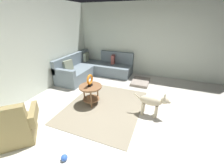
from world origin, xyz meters
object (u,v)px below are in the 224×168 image
Objects in this scene: dog_toy_ball at (64,158)px; sectional_couch at (93,69)px; torus_sculpture at (90,80)px; dog at (153,102)px; armchair at (15,127)px; dog_bed_mat at (140,82)px; side_table at (91,90)px.

sectional_couch is at bearing 20.66° from dog_toy_ball.
torus_sculpture reaches higher than dog.
armchair reaches higher than dog_bed_mat.
dog_bed_mat is (3.48, -1.70, -0.28)m from armchair.
dog_bed_mat is at bearing -90.36° from sectional_couch.
side_table is at bearing 151.05° from dog_bed_mat.
sectional_couch reaches higher than side_table.
armchair is 9.16× the size of dog_toy_ball.
armchair reaches higher than dog.
side_table is 1.61m from dog.
dog reaches higher than side_table.
torus_sculpture is at bearing 151.05° from dog_bed_mat.
armchair reaches higher than torus_sculpture.
torus_sculpture is 0.38× the size of dog.
dog is at bearing -161.40° from dog_bed_mat.
torus_sculpture reaches higher than dog_bed_mat.
side_table is 2.13m from dog_bed_mat.
sectional_couch reaches higher than torus_sculpture.
armchair is 1.79m from side_table.
dog_toy_ball is (-1.68, -0.41, -0.36)m from side_table.
dog is (1.73, -2.29, 0.05)m from armchair.
side_table is at bearing 13.64° from dog_toy_ball.
dog_toy_ball is at bearing -166.36° from torus_sculpture.
torus_sculpture is (-1.84, -0.92, 0.42)m from sectional_couch.
sectional_couch is 2.65× the size of dog.
dog_toy_ball is at bearing -166.36° from side_table.
torus_sculpture is 1.85m from dog_toy_ball.
dog_toy_ball is (-0.03, -1.10, -0.27)m from armchair.
dog_bed_mat is (-0.01, -1.93, -0.25)m from sectional_couch.
dog is (-1.75, -0.59, 0.33)m from dog_bed_mat.
armchair is 1.17× the size of dog.
dog_toy_ball is at bearing 170.21° from dog_bed_mat.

